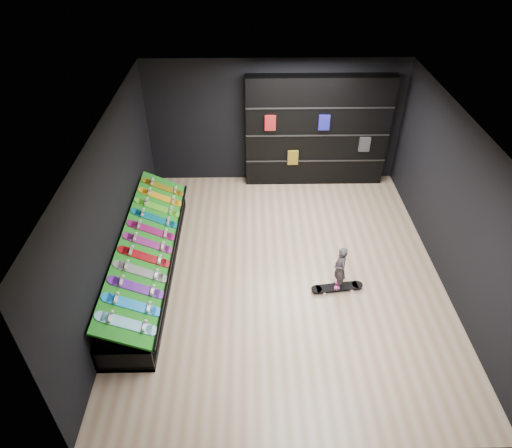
{
  "coord_description": "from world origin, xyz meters",
  "views": [
    {
      "loc": [
        -0.62,
        -6.5,
        6.08
      ],
      "look_at": [
        -0.5,
        0.2,
        1.0
      ],
      "focal_mm": 32.0,
      "sensor_mm": 36.0,
      "label": 1
    }
  ],
  "objects_px": {
    "back_shelving": "(317,132)",
    "child": "(339,276)",
    "display_rack": "(149,263)",
    "floor_skateboard": "(337,288)"
  },
  "relations": [
    {
      "from": "back_shelving",
      "to": "floor_skateboard",
      "type": "relative_size",
      "value": 3.41
    },
    {
      "from": "back_shelving",
      "to": "child",
      "type": "distance_m",
      "value": 3.97
    },
    {
      "from": "display_rack",
      "to": "back_shelving",
      "type": "bearing_deg",
      "value": 43.19
    },
    {
      "from": "display_rack",
      "to": "floor_skateboard",
      "type": "relative_size",
      "value": 4.59
    },
    {
      "from": "child",
      "to": "display_rack",
      "type": "bearing_deg",
      "value": -106.39
    },
    {
      "from": "back_shelving",
      "to": "floor_skateboard",
      "type": "bearing_deg",
      "value": -90.03
    },
    {
      "from": "display_rack",
      "to": "back_shelving",
      "type": "xyz_separation_m",
      "value": [
        3.54,
        3.32,
        1.09
      ]
    },
    {
      "from": "floor_skateboard",
      "to": "child",
      "type": "relative_size",
      "value": 1.82
    },
    {
      "from": "display_rack",
      "to": "child",
      "type": "relative_size",
      "value": 8.35
    },
    {
      "from": "back_shelving",
      "to": "child",
      "type": "bearing_deg",
      "value": -90.03
    }
  ]
}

